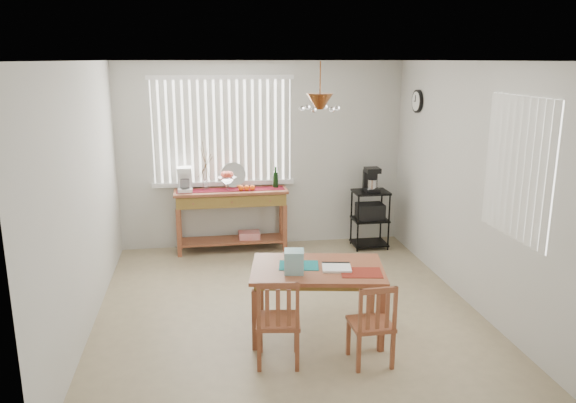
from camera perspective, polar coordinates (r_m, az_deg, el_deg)
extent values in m
cube|color=tan|center=(6.18, -0.12, -10.82)|extent=(4.00, 4.50, 0.01)
cube|color=beige|center=(7.99, -2.68, 4.77)|extent=(4.00, 0.10, 2.60)
cube|color=beige|center=(3.59, 5.57, -7.27)|extent=(4.00, 0.10, 2.60)
cube|color=beige|center=(5.81, -20.54, 0.26)|extent=(0.10, 4.50, 2.60)
cube|color=beige|center=(6.39, 18.37, 1.65)|extent=(0.10, 4.50, 2.60)
cube|color=white|center=(5.60, -0.14, 14.62)|extent=(4.00, 4.50, 0.10)
cube|color=white|center=(7.84, -6.69, 7.10)|extent=(1.90, 0.01, 1.40)
cube|color=white|center=(7.85, -13.29, 6.82)|extent=(0.07, 0.03, 1.40)
cube|color=white|center=(7.84, -12.51, 6.86)|extent=(0.07, 0.03, 1.40)
cube|color=white|center=(7.83, -11.74, 6.89)|extent=(0.07, 0.03, 1.40)
cube|color=white|center=(7.83, -10.96, 6.92)|extent=(0.07, 0.03, 1.40)
cube|color=white|center=(7.83, -10.19, 6.96)|extent=(0.07, 0.03, 1.40)
cube|color=white|center=(7.83, -9.41, 6.99)|extent=(0.07, 0.03, 1.40)
cube|color=white|center=(7.83, -8.63, 7.02)|extent=(0.07, 0.03, 1.40)
cube|color=white|center=(7.83, -7.85, 7.05)|extent=(0.07, 0.03, 1.40)
cube|color=white|center=(7.83, -7.07, 7.07)|extent=(0.07, 0.03, 1.40)
cube|color=white|center=(7.83, -6.30, 7.10)|extent=(0.07, 0.03, 1.40)
cube|color=white|center=(7.84, -5.52, 7.13)|extent=(0.07, 0.03, 1.40)
cube|color=white|center=(7.85, -4.75, 7.15)|extent=(0.07, 0.03, 1.40)
cube|color=white|center=(7.86, -3.97, 7.17)|extent=(0.07, 0.03, 1.40)
cube|color=white|center=(7.86, -3.20, 7.19)|extent=(0.07, 0.03, 1.40)
cube|color=white|center=(7.88, -2.43, 7.21)|extent=(0.07, 0.03, 1.40)
cube|color=white|center=(7.89, -1.66, 7.23)|extent=(0.07, 0.03, 1.40)
cube|color=white|center=(7.90, -0.90, 7.25)|extent=(0.07, 0.03, 1.40)
cube|color=white|center=(7.92, -0.14, 7.26)|extent=(0.07, 0.03, 1.40)
cube|color=white|center=(7.94, -6.53, 1.84)|extent=(1.98, 0.06, 0.06)
cube|color=white|center=(7.76, -6.84, 12.43)|extent=(1.98, 0.06, 0.06)
cube|color=white|center=(5.53, 22.35, 3.13)|extent=(0.01, 1.10, 1.30)
cube|color=white|center=(5.11, 25.08, 2.03)|extent=(0.03, 0.07, 1.30)
cube|color=white|center=(5.20, 24.41, 2.29)|extent=(0.03, 0.07, 1.30)
cube|color=white|center=(5.29, 23.77, 2.54)|extent=(0.03, 0.07, 1.30)
cube|color=white|center=(5.38, 23.15, 2.78)|extent=(0.03, 0.07, 1.30)
cube|color=white|center=(5.47, 22.55, 3.02)|extent=(0.03, 0.07, 1.30)
cube|color=white|center=(5.57, 21.97, 3.24)|extent=(0.03, 0.07, 1.30)
cube|color=white|center=(5.66, 21.41, 3.46)|extent=(0.03, 0.07, 1.30)
cube|color=white|center=(5.75, 20.87, 3.67)|extent=(0.03, 0.07, 1.30)
cube|color=white|center=(5.85, 20.34, 3.87)|extent=(0.03, 0.07, 1.30)
cube|color=white|center=(5.94, 19.83, 4.07)|extent=(0.03, 0.07, 1.30)
cylinder|color=black|center=(7.65, 13.01, 9.89)|extent=(0.04, 0.30, 0.30)
cylinder|color=white|center=(7.64, 12.85, 9.90)|extent=(0.01, 0.25, 0.25)
cylinder|color=brown|center=(5.07, 3.28, 12.15)|extent=(0.01, 0.01, 0.34)
cone|color=brown|center=(5.08, 3.25, 10.12)|extent=(0.24, 0.24, 0.14)
sphere|color=white|center=(5.12, 5.02, 9.45)|extent=(0.05, 0.05, 0.05)
sphere|color=white|center=(5.24, 3.79, 9.58)|extent=(0.05, 0.05, 0.05)
sphere|color=white|center=(5.20, 2.05, 9.57)|extent=(0.05, 0.05, 0.05)
sphere|color=white|center=(5.05, 1.45, 9.44)|extent=(0.05, 0.05, 0.05)
sphere|color=white|center=(4.93, 2.67, 9.31)|extent=(0.05, 0.05, 0.05)
sphere|color=white|center=(4.97, 4.50, 9.32)|extent=(0.05, 0.05, 0.05)
cube|color=brown|center=(7.76, -5.82, 1.04)|extent=(1.55, 0.44, 0.04)
cube|color=olive|center=(7.78, -5.80, 0.28)|extent=(1.49, 0.40, 0.15)
cube|color=brown|center=(7.73, -11.03, -3.19)|extent=(0.06, 0.06, 0.67)
cube|color=brown|center=(7.80, -0.32, -2.75)|extent=(0.06, 0.06, 0.67)
cube|color=brown|center=(8.05, -10.96, -2.47)|extent=(0.06, 0.06, 0.67)
cube|color=brown|center=(8.12, -0.68, -2.06)|extent=(0.06, 0.06, 0.67)
cube|color=brown|center=(7.95, -5.69, -3.92)|extent=(1.43, 0.38, 0.03)
cube|color=red|center=(7.94, -3.96, -3.41)|extent=(0.29, 0.21, 0.10)
cube|color=maroon|center=(7.75, -5.82, 1.20)|extent=(1.47, 0.24, 0.01)
cube|color=white|center=(7.74, -10.40, 1.18)|extent=(0.19, 0.23, 0.05)
cube|color=white|center=(7.79, -10.43, 2.17)|extent=(0.19, 0.08, 0.29)
cube|color=white|center=(7.66, -10.50, 3.19)|extent=(0.19, 0.21, 0.07)
cylinder|color=white|center=(7.69, -10.44, 1.76)|extent=(0.13, 0.13, 0.13)
cylinder|color=white|center=(7.72, -6.18, 1.48)|extent=(0.05, 0.05, 0.10)
cone|color=white|center=(7.70, -6.20, 2.15)|extent=(0.25, 0.25, 0.09)
sphere|color=red|center=(7.69, -5.86, 2.76)|extent=(0.08, 0.08, 0.08)
sphere|color=red|center=(7.73, -6.05, 2.82)|extent=(0.08, 0.08, 0.08)
sphere|color=red|center=(7.72, -6.41, 2.80)|extent=(0.08, 0.08, 0.08)
sphere|color=red|center=(7.68, -6.58, 2.74)|extent=(0.08, 0.08, 0.08)
sphere|color=red|center=(7.64, -6.38, 2.68)|extent=(0.08, 0.08, 0.08)
sphere|color=red|center=(7.64, -6.02, 2.70)|extent=(0.08, 0.08, 0.08)
sphere|color=#FF540D|center=(7.68, -4.79, 1.37)|extent=(0.08, 0.08, 0.08)
sphere|color=#FF540D|center=(7.68, -4.21, 1.39)|extent=(0.08, 0.08, 0.08)
sphere|color=#FF540D|center=(7.69, -3.64, 1.41)|extent=(0.08, 0.08, 0.08)
cylinder|color=silver|center=(7.89, -5.58, 2.71)|extent=(0.35, 0.09, 0.34)
cylinder|color=white|center=(7.77, -8.35, 1.65)|extent=(0.08, 0.08, 0.14)
cylinder|color=#4C3823|center=(7.72, -8.42, 3.72)|extent=(0.08, 0.04, 0.43)
cylinder|color=#4C3823|center=(7.71, -8.43, 3.90)|extent=(0.13, 0.06, 0.47)
cylinder|color=#4C3823|center=(7.72, -8.42, 3.54)|extent=(0.17, 0.07, 0.35)
cylinder|color=#4C3823|center=(7.71, -8.44, 4.07)|extent=(0.05, 0.03, 0.53)
cylinder|color=#4C3823|center=(7.72, -8.41, 3.47)|extent=(0.21, 0.10, 0.30)
cylinder|color=black|center=(7.83, -1.27, 2.22)|extent=(0.07, 0.07, 0.22)
cylinder|color=black|center=(7.80, -1.27, 3.30)|extent=(0.03, 0.03, 0.08)
cylinder|color=black|center=(7.82, 7.12, -2.22)|extent=(0.02, 0.02, 0.82)
cylinder|color=black|center=(7.95, 10.21, -2.06)|extent=(0.02, 0.02, 0.82)
cylinder|color=black|center=(8.14, 6.45, -1.54)|extent=(0.02, 0.02, 0.82)
cylinder|color=black|center=(8.27, 9.43, -1.39)|extent=(0.02, 0.02, 0.82)
cube|color=black|center=(7.94, 8.41, 0.96)|extent=(0.48, 0.39, 0.03)
cube|color=black|center=(8.04, 8.31, -1.80)|extent=(0.48, 0.39, 0.02)
cube|color=black|center=(8.14, 8.22, -4.19)|extent=(0.48, 0.39, 0.02)
cube|color=black|center=(8.01, 8.34, -0.98)|extent=(0.37, 0.29, 0.21)
cube|color=black|center=(7.91, 8.46, 1.20)|extent=(0.19, 0.23, 0.05)
cube|color=black|center=(7.96, 8.33, 2.18)|extent=(0.19, 0.08, 0.29)
cube|color=black|center=(7.86, 8.54, 3.20)|extent=(0.19, 0.21, 0.07)
cylinder|color=silver|center=(7.89, 8.51, 1.80)|extent=(0.13, 0.13, 0.13)
cube|color=brown|center=(5.43, 3.02, -6.88)|extent=(1.38, 1.02, 0.04)
cube|color=olive|center=(5.45, 3.01, -7.32)|extent=(1.28, 0.91, 0.05)
cube|color=brown|center=(5.27, -3.32, -11.93)|extent=(0.07, 0.07, 0.59)
cube|color=brown|center=(5.31, 9.46, -11.88)|extent=(0.07, 0.07, 0.59)
cube|color=brown|center=(5.90, -2.82, -8.92)|extent=(0.07, 0.07, 0.59)
cube|color=brown|center=(5.94, 8.48, -8.91)|extent=(0.07, 0.07, 0.59)
cube|color=#157377|center=(5.46, 1.10, -6.50)|extent=(0.42, 0.33, 0.01)
cube|color=maroon|center=(5.33, 7.46, -7.17)|extent=(0.42, 0.33, 0.01)
cube|color=white|center=(5.39, 4.97, -6.76)|extent=(0.30, 0.26, 0.02)
cube|color=black|center=(5.50, 4.88, -6.30)|extent=(0.27, 0.07, 0.03)
cube|color=#87BDC4|center=(5.26, 0.62, -6.12)|extent=(0.21, 0.21, 0.22)
cube|color=brown|center=(5.02, -1.00, -12.05)|extent=(0.43, 0.43, 0.04)
cube|color=brown|center=(5.26, 0.84, -13.24)|extent=(0.04, 0.04, 0.37)
cube|color=brown|center=(5.26, -2.80, -13.25)|extent=(0.04, 0.04, 0.37)
cube|color=brown|center=(4.97, 0.94, -14.97)|extent=(0.04, 0.04, 0.37)
cube|color=brown|center=(4.98, -2.94, -14.98)|extent=(0.04, 0.04, 0.37)
cube|color=brown|center=(4.77, 0.97, -10.52)|extent=(0.04, 0.04, 0.42)
cube|color=brown|center=(4.77, -3.01, -10.53)|extent=(0.04, 0.04, 0.42)
cube|color=brown|center=(4.70, -1.03, -8.53)|extent=(0.34, 0.08, 0.05)
cube|color=brown|center=(4.78, 0.08, -10.75)|extent=(0.04, 0.02, 0.33)
cube|color=brown|center=(4.78, -1.02, -10.76)|extent=(0.04, 0.02, 0.33)
cube|color=brown|center=(4.78, -2.12, -10.76)|extent=(0.04, 0.02, 0.33)
cube|color=brown|center=(5.08, 8.40, -12.21)|extent=(0.37, 0.37, 0.03)
cube|color=brown|center=(5.34, 9.38, -13.16)|extent=(0.03, 0.03, 0.35)
cube|color=brown|center=(5.25, 6.15, -13.54)|extent=(0.03, 0.03, 0.35)
cube|color=brown|center=(5.09, 10.58, -14.68)|extent=(0.03, 0.03, 0.35)
cube|color=brown|center=(4.99, 7.18, -15.12)|extent=(0.03, 0.03, 0.35)
cube|color=brown|center=(4.90, 10.83, -10.59)|extent=(0.03, 0.03, 0.39)
cube|color=brown|center=(4.80, 7.37, -10.97)|extent=(0.03, 0.03, 0.39)
cube|color=brown|center=(4.78, 9.20, -8.94)|extent=(0.32, 0.03, 0.05)
cube|color=brown|center=(4.88, 10.06, -10.88)|extent=(0.03, 0.02, 0.31)
cube|color=brown|center=(4.86, 9.11, -10.99)|extent=(0.03, 0.02, 0.31)
cube|color=brown|center=(4.83, 8.14, -11.10)|extent=(0.03, 0.02, 0.31)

